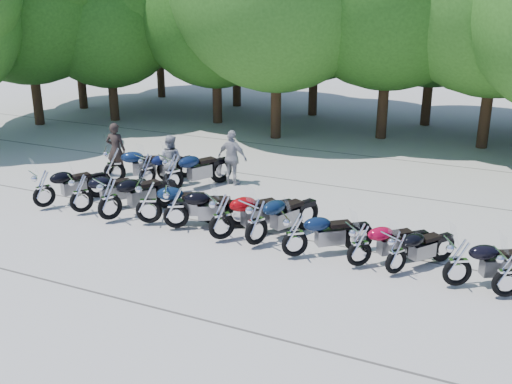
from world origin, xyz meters
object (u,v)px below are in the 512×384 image
at_px(motorcycle_2, 109,198).
at_px(motorcycle_13, 147,169).
at_px(motorcycle_7, 295,234).
at_px(rider_1, 170,161).
at_px(motorcycle_6, 256,221).
at_px(motorcycle_12, 114,164).
at_px(motorcycle_4, 176,207).
at_px(motorcycle_1, 81,192).
at_px(motorcycle_11, 508,272).
at_px(rider_2, 232,158).
at_px(rider_0, 116,150).
at_px(motorcycle_0, 43,188).
at_px(motorcycle_3, 148,201).
at_px(motorcycle_5, 222,216).
at_px(motorcycle_10, 458,261).
at_px(motorcycle_9, 397,252).
at_px(motorcycle_14, 173,172).
at_px(motorcycle_8, 360,244).

xyz_separation_m(motorcycle_2, motorcycle_13, (-0.80, 2.93, -0.09)).
bearing_deg(motorcycle_7, rider_1, 18.86).
relative_size(motorcycle_6, motorcycle_12, 1.00).
relative_size(motorcycle_4, motorcycle_12, 0.96).
distance_m(motorcycle_1, motorcycle_2, 1.10).
relative_size(motorcycle_11, rider_2, 1.21).
bearing_deg(rider_2, rider_0, 16.54).
distance_m(motorcycle_4, rider_0, 5.52).
xyz_separation_m(motorcycle_0, motorcycle_3, (3.48, 0.22, 0.04)).
relative_size(motorcycle_3, motorcycle_5, 0.99).
bearing_deg(motorcycle_5, motorcycle_12, 12.27).
bearing_deg(motorcycle_4, motorcycle_13, 14.98).
distance_m(motorcycle_12, motorcycle_13, 1.14).
bearing_deg(motorcycle_10, motorcycle_5, 59.46).
bearing_deg(rider_0, motorcycle_11, 152.66).
relative_size(motorcycle_2, motorcycle_3, 1.01).
distance_m(motorcycle_1, motorcycle_9, 8.93).
height_order(motorcycle_2, motorcycle_4, motorcycle_2).
xyz_separation_m(motorcycle_4, motorcycle_13, (-2.77, 2.68, -0.05)).
xyz_separation_m(motorcycle_9, rider_0, (-10.29, 3.49, 0.34)).
xyz_separation_m(motorcycle_1, motorcycle_6, (5.45, 0.03, 0.04)).
xyz_separation_m(motorcycle_6, motorcycle_7, (1.11, -0.24, -0.05)).
height_order(motorcycle_2, motorcycle_11, motorcycle_2).
height_order(motorcycle_1, motorcycle_12, motorcycle_12).
relative_size(motorcycle_14, rider_0, 1.37).
bearing_deg(motorcycle_8, rider_0, 26.44).
height_order(motorcycle_4, motorcycle_8, motorcycle_4).
bearing_deg(motorcycle_2, motorcycle_10, -153.75).
xyz_separation_m(motorcycle_5, motorcycle_8, (3.58, -0.03, -0.09)).
height_order(motorcycle_1, motorcycle_4, motorcycle_4).
height_order(motorcycle_2, motorcycle_8, motorcycle_2).
height_order(motorcycle_12, motorcycle_13, motorcycle_12).
bearing_deg(rider_0, rider_1, 165.71).
distance_m(motorcycle_7, motorcycle_9, 2.38).
bearing_deg(motorcycle_8, motorcycle_4, 44.61).
bearing_deg(motorcycle_4, rider_0, 22.41).
xyz_separation_m(motorcycle_5, motorcycle_11, (6.73, -0.16, -0.09)).
xyz_separation_m(motorcycle_3, rider_1, (-1.33, 3.20, 0.14)).
distance_m(motorcycle_3, motorcycle_9, 6.72).
xyz_separation_m(motorcycle_0, motorcycle_6, (6.72, 0.15, 0.04)).
height_order(motorcycle_4, rider_1, rider_1).
height_order(motorcycle_6, motorcycle_9, motorcycle_6).
bearing_deg(motorcycle_9, motorcycle_4, 32.65).
xyz_separation_m(motorcycle_5, motorcycle_9, (4.42, -0.05, -0.12)).
bearing_deg(motorcycle_3, motorcycle_12, 24.02).
bearing_deg(motorcycle_1, motorcycle_7, -145.30).
xyz_separation_m(motorcycle_1, motorcycle_4, (3.07, 0.12, 0.01)).
relative_size(motorcycle_3, motorcycle_12, 1.00).
bearing_deg(rider_1, motorcycle_6, 137.54).
relative_size(motorcycle_6, motorcycle_10, 1.10).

